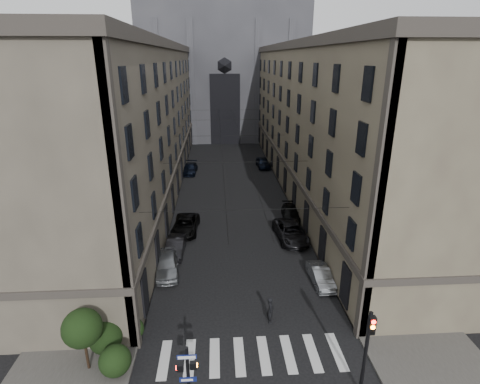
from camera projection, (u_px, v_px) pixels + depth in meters
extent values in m
cube|color=#383533|center=(154.00, 189.00, 51.15)|extent=(7.00, 80.00, 0.15)
cube|color=#383533|center=(306.00, 186.00, 52.39)|extent=(7.00, 80.00, 0.15)
cube|color=beige|center=(252.00, 355.00, 22.70)|extent=(11.00, 3.20, 0.01)
cube|color=#494338|center=(125.00, 124.00, 47.94)|extent=(13.00, 60.00, 18.00)
cube|color=#38332D|center=(117.00, 45.00, 44.74)|extent=(13.60, 60.60, 0.90)
cube|color=#38332D|center=(129.00, 160.00, 49.57)|extent=(13.40, 60.30, 0.50)
cube|color=brown|center=(332.00, 122.00, 49.54)|extent=(13.00, 60.00, 18.00)
cube|color=#38332D|center=(339.00, 46.00, 46.34)|extent=(13.60, 60.60, 0.90)
cube|color=#38332D|center=(329.00, 157.00, 51.17)|extent=(13.40, 60.30, 0.50)
cube|color=#2D2D33|center=(223.00, 67.00, 83.31)|extent=(34.00, 22.00, 30.00)
cube|color=black|center=(225.00, 110.00, 75.65)|extent=(6.00, 0.30, 14.00)
cylinder|color=black|center=(188.00, 380.00, 18.53)|extent=(0.18, 0.18, 4.00)
cube|color=orange|center=(193.00, 365.00, 18.24)|extent=(0.34, 0.24, 0.38)
cube|color=#FF0C07|center=(180.00, 368.00, 18.36)|extent=(0.34, 0.24, 0.38)
cube|color=navy|center=(187.00, 357.00, 17.88)|extent=(0.95, 0.05, 0.24)
cube|color=navy|center=(188.00, 380.00, 18.36)|extent=(0.85, 0.05, 0.27)
cylinder|color=black|center=(365.00, 354.00, 19.33)|extent=(0.20, 0.20, 5.20)
cube|color=black|center=(372.00, 325.00, 18.45)|extent=(0.34, 0.30, 1.00)
cylinder|color=#FF0C07|center=(374.00, 322.00, 18.19)|extent=(0.22, 0.05, 0.22)
cylinder|color=orange|center=(373.00, 327.00, 18.30)|extent=(0.22, 0.05, 0.22)
cylinder|color=black|center=(372.00, 333.00, 18.41)|extent=(0.22, 0.05, 0.22)
sphere|color=black|center=(115.00, 361.00, 20.94)|extent=(1.80, 1.80, 1.80)
sphere|color=black|center=(105.00, 337.00, 22.54)|extent=(2.00, 2.00, 2.00)
sphere|color=black|center=(133.00, 329.00, 23.66)|extent=(1.40, 1.40, 1.40)
cylinder|color=black|center=(86.00, 351.00, 21.21)|extent=(0.16, 0.16, 2.40)
sphere|color=black|center=(82.00, 328.00, 20.67)|extent=(2.20, 2.20, 2.20)
cylinder|color=black|center=(246.00, 210.00, 24.84)|extent=(14.00, 0.03, 0.03)
cylinder|color=black|center=(236.00, 162.00, 36.11)|extent=(14.00, 0.03, 0.03)
cylinder|color=black|center=(231.00, 136.00, 48.31)|extent=(14.00, 0.03, 0.03)
cylinder|color=black|center=(228.00, 120.00, 60.51)|extent=(14.00, 0.03, 0.03)
cylinder|color=black|center=(226.00, 110.00, 71.78)|extent=(14.00, 0.03, 0.03)
cylinder|color=black|center=(221.00, 137.00, 49.31)|extent=(0.03, 60.00, 0.03)
cylinder|color=black|center=(240.00, 137.00, 49.46)|extent=(0.03, 60.00, 0.03)
imported|color=slate|center=(167.00, 264.00, 31.14)|extent=(2.44, 5.00, 1.64)
imported|color=black|center=(176.00, 247.00, 34.20)|extent=(1.74, 4.52, 1.47)
imported|color=black|center=(186.00, 225.00, 38.53)|extent=(2.83, 5.57, 1.51)
imported|color=black|center=(190.00, 169.00, 58.08)|extent=(2.41, 5.28, 1.50)
imported|color=gray|center=(321.00, 276.00, 29.75)|extent=(1.58, 4.09, 1.33)
imported|color=black|center=(291.00, 232.00, 36.89)|extent=(3.11, 6.02, 1.62)
imported|color=black|center=(290.00, 213.00, 41.71)|extent=(2.29, 4.77, 1.34)
imported|color=black|center=(263.00, 163.00, 61.10)|extent=(2.18, 4.85, 1.62)
imported|color=black|center=(270.00, 310.00, 25.28)|extent=(0.51, 0.73, 1.92)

